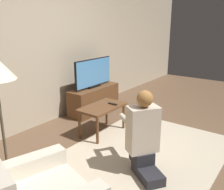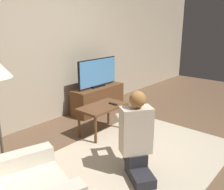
# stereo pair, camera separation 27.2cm
# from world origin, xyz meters

# --- Properties ---
(ground_plane) EXTENTS (10.00, 10.00, 0.00)m
(ground_plane) POSITION_xyz_m (0.00, 0.00, 0.00)
(ground_plane) COLOR brown
(wall_back) EXTENTS (10.00, 0.06, 2.60)m
(wall_back) POSITION_xyz_m (0.00, 1.93, 1.30)
(wall_back) COLOR tan
(wall_back) RESTS_ON ground_plane
(rug) EXTENTS (2.47, 1.81, 0.02)m
(rug) POSITION_xyz_m (0.00, 0.00, 0.01)
(rug) COLOR #BCAD93
(rug) RESTS_ON ground_plane
(tv_stand) EXTENTS (1.10, 0.36, 0.48)m
(tv_stand) POSITION_xyz_m (0.92, 1.58, 0.24)
(tv_stand) COLOR brown
(tv_stand) RESTS_ON ground_plane
(tv) EXTENTS (0.96, 0.08, 0.54)m
(tv) POSITION_xyz_m (0.92, 1.58, 0.76)
(tv) COLOR black
(tv) RESTS_ON tv_stand
(coffee_table) EXTENTS (0.74, 0.42, 0.45)m
(coffee_table) POSITION_xyz_m (0.23, 0.84, 0.39)
(coffee_table) COLOR brown
(coffee_table) RESTS_ON ground_plane
(person_kneeling) EXTENTS (0.64, 0.77, 0.97)m
(person_kneeling) POSITION_xyz_m (-0.31, -0.17, 0.48)
(person_kneeling) COLOR #232328
(person_kneeling) RESTS_ON rug
(remote) EXTENTS (0.04, 0.15, 0.02)m
(remote) POSITION_xyz_m (0.38, 0.75, 0.46)
(remote) COLOR black
(remote) RESTS_ON coffee_table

